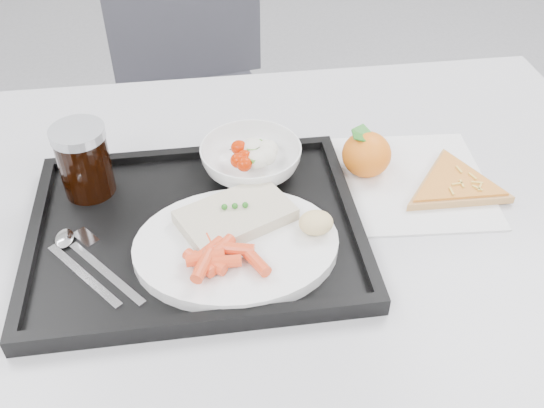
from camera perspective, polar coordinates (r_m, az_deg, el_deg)
The scene contains 14 objects.
table at distance 0.93m, azimuth -1.25°, elevation -3.49°, with size 1.20×0.80×0.75m.
chair at distance 1.67m, azimuth -7.78°, elevation 11.95°, with size 0.49×0.49×0.93m.
tray at distance 0.85m, azimuth -7.13°, elevation -2.45°, with size 0.45×0.35×0.03m.
dinner_plate at distance 0.80m, azimuth -3.38°, elevation -3.96°, with size 0.27×0.27×0.02m.
fish_fillet at distance 0.81m, azimuth -3.45°, elevation -1.09°, with size 0.17×0.14×0.03m.
bread_roll at distance 0.79m, azimuth 4.16°, elevation -1.76°, with size 0.05×0.04×0.03m.
salad_bowl at distance 0.92m, azimuth -1.99°, elevation 4.18°, with size 0.15×0.15×0.05m.
cola_glass at distance 0.90m, azimuth -17.30°, elevation 4.02°, with size 0.08×0.08×0.11m.
cutlery at distance 0.83m, azimuth -17.29°, elevation -4.92°, with size 0.13×0.16×0.01m.
napkin at distance 0.96m, azimuth 12.33°, elevation 2.11°, with size 0.27×0.26×0.00m.
tangerine at distance 0.94m, azimuth 8.89°, elevation 4.66°, with size 0.08×0.08×0.07m.
pizza_slice at distance 0.95m, azimuth 16.81°, elevation 1.76°, with size 0.26×0.26×0.02m.
carrot_pile at distance 0.76m, azimuth -5.20°, elevation -4.99°, with size 0.11×0.08×0.02m.
salad_contents at distance 0.91m, azimuth -1.72°, elevation 4.84°, with size 0.08×0.07×0.03m.
Camera 1 is at (-0.07, -0.36, 1.33)m, focal length 40.00 mm.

